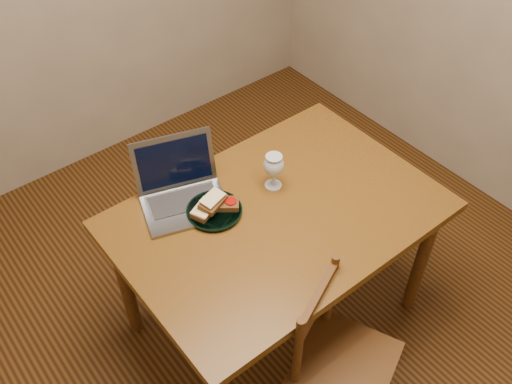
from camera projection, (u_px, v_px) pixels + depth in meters
floor at (257, 311)px, 2.86m from camera, size 3.20×3.20×0.02m
table at (278, 226)px, 2.38m from camera, size 1.30×0.90×0.74m
chair at (341, 355)px, 2.19m from camera, size 0.49×0.48×0.40m
plate at (214, 211)px, 2.31m from camera, size 0.23×0.23×0.02m
sandwich_cheese at (205, 209)px, 2.28m from camera, size 0.13×0.10×0.03m
sandwich_tomato at (224, 203)px, 2.30m from camera, size 0.14×0.13×0.04m
sandwich_top at (213, 201)px, 2.27m from camera, size 0.14×0.11×0.04m
milk_glass at (274, 171)px, 2.37m from camera, size 0.09×0.09×0.17m
laptop at (180, 186)px, 2.34m from camera, size 0.42×0.40×0.25m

